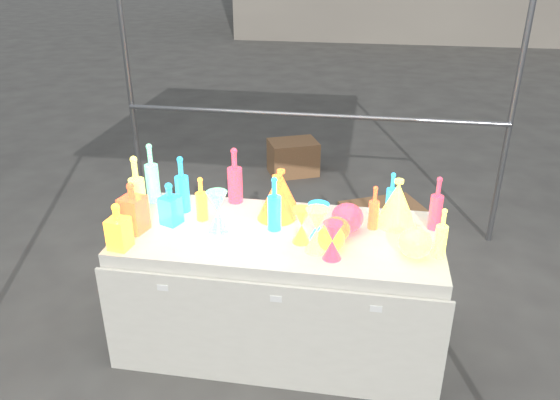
% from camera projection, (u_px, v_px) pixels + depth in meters
% --- Properties ---
extents(ground, '(80.00, 80.00, 0.00)m').
position_uv_depth(ground, '(280.00, 337.00, 3.40)').
color(ground, '#5E5C57').
rests_on(ground, ground).
extents(display_table, '(1.84, 0.83, 0.75)m').
position_uv_depth(display_table, '(280.00, 288.00, 3.23)').
color(display_table, silver).
rests_on(display_table, ground).
extents(cardboard_box_closed, '(0.59, 0.52, 0.36)m').
position_uv_depth(cardboard_box_closed, '(293.00, 157.00, 5.73)').
color(cardboard_box_closed, '#9F6E47').
rests_on(cardboard_box_closed, ground).
extents(cardboard_box_flat, '(0.85, 0.76, 0.06)m').
position_uv_depth(cardboard_box_flat, '(384.00, 211.00, 4.93)').
color(cardboard_box_flat, '#9F6E47').
rests_on(cardboard_box_flat, ground).
extents(bottle_1, '(0.11, 0.11, 0.35)m').
position_uv_depth(bottle_1, '(182.00, 184.00, 3.25)').
color(bottle_1, '#1A9322').
rests_on(bottle_1, display_table).
extents(bottle_3, '(0.12, 0.12, 0.36)m').
position_uv_depth(bottle_3, '(235.00, 175.00, 3.36)').
color(bottle_3, '#1A239B').
rests_on(bottle_3, display_table).
extents(bottle_4, '(0.12, 0.12, 0.39)m').
position_uv_depth(bottle_4, '(137.00, 187.00, 3.16)').
color(bottle_4, teal).
rests_on(bottle_4, display_table).
extents(bottle_5, '(0.10, 0.10, 0.38)m').
position_uv_depth(bottle_5, '(152.00, 173.00, 3.36)').
color(bottle_5, '#BF2677').
rests_on(bottle_5, display_table).
extents(bottle_6, '(0.07, 0.07, 0.27)m').
position_uv_depth(bottle_6, '(201.00, 199.00, 3.16)').
color(bottle_6, red).
rests_on(bottle_6, display_table).
extents(bottle_7, '(0.09, 0.09, 0.32)m').
position_uv_depth(bottle_7, '(274.00, 204.00, 3.04)').
color(bottle_7, '#1A9322').
rests_on(bottle_7, display_table).
extents(decanter_0, '(0.12, 0.12, 0.26)m').
position_uv_depth(decanter_0, '(118.00, 226.00, 2.86)').
color(decanter_0, red).
rests_on(decanter_0, display_table).
extents(decanter_1, '(0.15, 0.15, 0.30)m').
position_uv_depth(decanter_1, '(133.00, 207.00, 3.03)').
color(decanter_1, orange).
rests_on(decanter_1, display_table).
extents(decanter_2, '(0.13, 0.13, 0.26)m').
position_uv_depth(decanter_2, '(170.00, 203.00, 3.12)').
color(decanter_2, '#1A9322').
rests_on(decanter_2, display_table).
extents(hourglass_1, '(0.13, 0.13, 0.20)m').
position_uv_depth(hourglass_1, '(332.00, 241.00, 2.78)').
color(hourglass_1, '#1A239B').
rests_on(hourglass_1, display_table).
extents(hourglass_2, '(0.16, 0.16, 0.24)m').
position_uv_depth(hourglass_2, '(317.00, 230.00, 2.84)').
color(hourglass_2, teal).
rests_on(hourglass_2, display_table).
extents(hourglass_3, '(0.12, 0.12, 0.24)m').
position_uv_depth(hourglass_3, '(218.00, 211.00, 3.04)').
color(hourglass_3, '#BF2677').
rests_on(hourglass_3, display_table).
extents(hourglass_4, '(0.12, 0.12, 0.20)m').
position_uv_depth(hourglass_4, '(302.00, 225.00, 2.93)').
color(hourglass_4, red).
rests_on(hourglass_4, display_table).
extents(hourglass_5, '(0.14, 0.14, 0.23)m').
position_uv_depth(hourglass_5, '(318.00, 223.00, 2.93)').
color(hourglass_5, '#1A9322').
rests_on(hourglass_5, display_table).
extents(globe_0, '(0.16, 0.16, 0.12)m').
position_uv_depth(globe_0, '(331.00, 240.00, 2.87)').
color(globe_0, red).
rests_on(globe_0, display_table).
extents(globe_1, '(0.23, 0.23, 0.14)m').
position_uv_depth(globe_1, '(415.00, 244.00, 2.81)').
color(globe_1, teal).
rests_on(globe_1, display_table).
extents(globe_2, '(0.19, 0.19, 0.12)m').
position_uv_depth(globe_2, '(336.00, 230.00, 2.97)').
color(globe_2, orange).
rests_on(globe_2, display_table).
extents(globe_3, '(0.23, 0.23, 0.15)m').
position_uv_depth(globe_3, '(347.00, 219.00, 3.06)').
color(globe_3, '#1A239B').
rests_on(globe_3, display_table).
extents(lampshade_0, '(0.29, 0.29, 0.26)m').
position_uv_depth(lampshade_0, '(281.00, 190.00, 3.28)').
color(lampshade_0, yellow).
rests_on(lampshade_0, display_table).
extents(lampshade_1, '(0.30, 0.30, 0.27)m').
position_uv_depth(lampshade_1, '(277.00, 197.00, 3.18)').
color(lampshade_1, yellow).
rests_on(lampshade_1, display_table).
extents(lampshade_3, '(0.30, 0.30, 0.28)m').
position_uv_depth(lampshade_3, '(397.00, 202.00, 3.11)').
color(lampshade_3, teal).
rests_on(lampshade_3, display_table).
extents(bottle_8, '(0.08, 0.08, 0.29)m').
position_uv_depth(bottle_8, '(392.00, 195.00, 3.19)').
color(bottle_8, '#1A9322').
rests_on(bottle_8, display_table).
extents(bottle_9, '(0.06, 0.06, 0.26)m').
position_uv_depth(bottle_9, '(374.00, 207.00, 3.06)').
color(bottle_9, orange).
rests_on(bottle_9, display_table).
extents(bottle_10, '(0.08, 0.08, 0.32)m').
position_uv_depth(bottle_10, '(437.00, 203.00, 3.05)').
color(bottle_10, '#1A239B').
rests_on(bottle_10, display_table).
extents(bottle_11, '(0.07, 0.07, 0.28)m').
position_uv_depth(bottle_11, '(442.00, 233.00, 2.78)').
color(bottle_11, teal).
rests_on(bottle_11, display_table).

